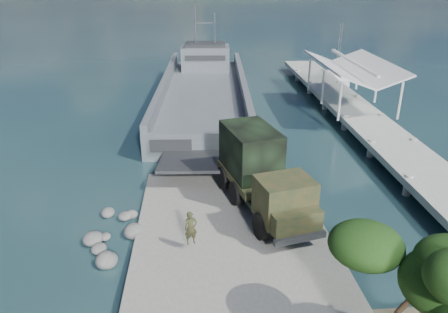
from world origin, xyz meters
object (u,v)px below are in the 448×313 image
soldier (191,235)px  sailboat_far (337,80)px  pier (353,103)px  sailboat_near (335,79)px  military_truck (261,172)px  landing_craft (204,98)px

soldier → sailboat_far: size_ratio=0.23×
pier → sailboat_far: size_ratio=5.98×
soldier → sailboat_near: 39.00m
military_truck → soldier: bearing=-147.9°
military_truck → sailboat_near: bearing=50.9°
military_truck → sailboat_far: (14.12, 29.73, -2.18)m
landing_craft → pier: bearing=-18.3°
sailboat_far → military_truck: bearing=-108.8°
pier → military_truck: 19.62m
pier → sailboat_far: bearing=77.6°
military_truck → pier: bearing=41.1°
landing_craft → sailboat_far: (16.62, 8.24, -0.42)m
pier → sailboat_near: size_ratio=6.08×
landing_craft → sailboat_near: landing_craft is taller
sailboat_near → sailboat_far: 0.64m
soldier → military_truck: bearing=30.5°
soldier → landing_craft: bearing=70.9°
sailboat_near → soldier: bearing=-109.2°
pier → landing_craft: 14.68m
soldier → sailboat_far: 38.43m
pier → military_truck: pier is taller
landing_craft → sailboat_near: bearing=31.3°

